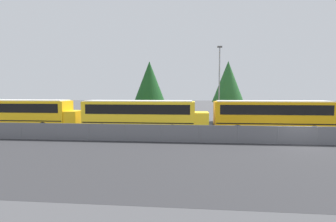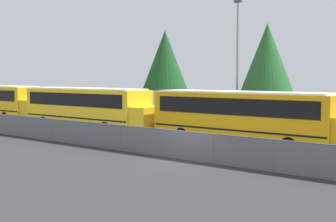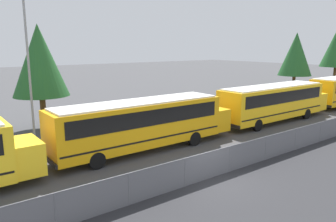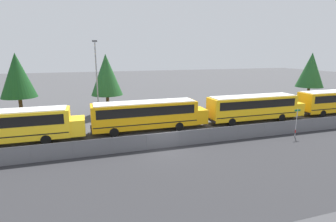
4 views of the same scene
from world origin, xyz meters
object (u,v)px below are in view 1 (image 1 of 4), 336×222
at_px(light_pole, 219,82).
at_px(school_bus_3, 275,114).
at_px(school_bus_1, 21,112).
at_px(tree_1, 228,82).
at_px(tree_3, 149,81).
at_px(school_bus_2, 142,113).

bearing_deg(light_pole, school_bus_3, -55.62).
bearing_deg(school_bus_1, light_pole, 17.23).
bearing_deg(tree_1, school_bus_3, -69.49).
xyz_separation_m(school_bus_1, tree_3, (12.61, 9.66, 3.65)).
distance_m(light_pole, tree_3, 9.84).
relative_size(school_bus_2, light_pole, 1.30).
distance_m(school_bus_1, school_bus_3, 26.82).
bearing_deg(school_bus_2, tree_3, 95.36).
xyz_separation_m(light_pole, tree_1, (1.36, 2.17, 0.13)).
bearing_deg(school_bus_2, tree_1, 44.58).
bearing_deg(tree_3, school_bus_1, -142.54).
bearing_deg(tree_3, light_pole, -16.73).
bearing_deg(tree_1, light_pole, -122.04).
height_order(school_bus_1, tree_3, tree_3).
distance_m(school_bus_2, school_bus_3, 13.25).
distance_m(school_bus_1, school_bus_2, 13.59).
bearing_deg(tree_3, school_bus_3, -34.70).
xyz_separation_m(school_bus_2, light_pole, (8.45, 7.49, 3.40)).
height_order(school_bus_3, tree_3, tree_3).
height_order(school_bus_2, school_bus_3, same).
bearing_deg(school_bus_2, light_pole, 41.57).
relative_size(school_bus_2, tree_3, 1.53).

